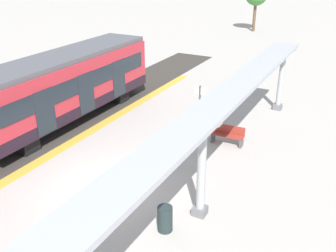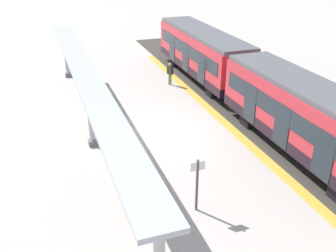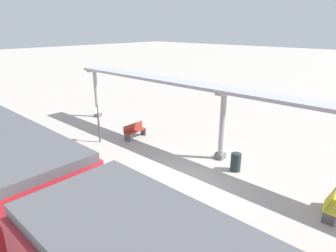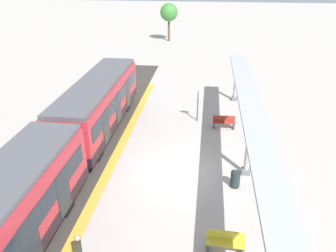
# 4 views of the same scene
# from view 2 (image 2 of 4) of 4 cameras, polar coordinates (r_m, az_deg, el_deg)

# --- Properties ---
(ground_plane) EXTENTS (176.00, 176.00, 0.00)m
(ground_plane) POSITION_cam_2_polar(r_m,az_deg,el_deg) (20.51, -1.17, -0.91)
(ground_plane) COLOR #ACA59D
(tactile_edge_strip) EXTENTS (0.55, 28.65, 0.01)m
(tactile_edge_strip) POSITION_cam_2_polar(r_m,az_deg,el_deg) (21.85, 8.30, 0.59)
(tactile_edge_strip) COLOR gold
(tactile_edge_strip) RESTS_ON ground
(trackbed) EXTENTS (3.20, 40.65, 0.01)m
(trackbed) POSITION_cam_2_polar(r_m,az_deg,el_deg) (22.73, 12.52, 1.25)
(trackbed) COLOR #38332D
(trackbed) RESTS_ON ground
(train_near_carriage) EXTENTS (2.65, 11.20, 3.48)m
(train_near_carriage) POSITION_cam_2_polar(r_m,az_deg,el_deg) (28.25, 5.12, 10.62)
(train_near_carriage) COLOR #BA2933
(train_near_carriage) RESTS_ON ground
(train_far_carriage) EXTENTS (2.65, 11.20, 3.48)m
(train_far_carriage) POSITION_cam_2_polar(r_m,az_deg,el_deg) (18.78, 19.81, 0.96)
(train_far_carriage) COLOR #BA2933
(train_far_carriage) RESTS_ON ground
(canopy_pillar_nearest) EXTENTS (1.10, 0.44, 3.49)m
(canopy_pillar_nearest) POSITION_cam_2_polar(r_m,az_deg,el_deg) (29.39, -14.90, 10.36)
(canopy_pillar_nearest) COLOR slate
(canopy_pillar_nearest) RESTS_ON ground
(canopy_pillar_second) EXTENTS (1.10, 0.44, 3.49)m
(canopy_pillar_second) POSITION_cam_2_polar(r_m,az_deg,el_deg) (18.85, -11.48, 1.96)
(canopy_pillar_second) COLOR slate
(canopy_pillar_second) RESTS_ON ground
(canopy_beam) EXTENTS (1.20, 22.74, 0.16)m
(canopy_beam) POSITION_cam_2_polar(r_m,az_deg,el_deg) (18.40, -12.08, 7.34)
(canopy_beam) COLOR #A8AAB2
(canopy_beam) RESTS_ON canopy_pillar_nearest
(bench_near_end) EXTENTS (1.52, 0.51, 0.86)m
(bench_near_end) POSITION_cam_2_polar(r_m,az_deg,el_deg) (24.57, -10.29, 4.49)
(bench_near_end) COLOR gold
(bench_near_end) RESTS_ON ground
(bench_mid_platform) EXTENTS (1.52, 0.50, 0.86)m
(bench_mid_platform) POSITION_cam_2_polar(r_m,az_deg,el_deg) (15.00, -3.85, -10.24)
(bench_mid_platform) COLOR maroon
(bench_mid_platform) RESTS_ON ground
(trash_bin) EXTENTS (0.48, 0.48, 0.86)m
(trash_bin) POSITION_cam_2_polar(r_m,az_deg,el_deg) (20.60, -9.91, 0.13)
(trash_bin) COLOR #212E2F
(trash_bin) RESTS_ON ground
(platform_info_sign) EXTENTS (0.56, 0.10, 2.20)m
(platform_info_sign) POSITION_cam_2_polar(r_m,az_deg,el_deg) (14.26, 4.35, -8.05)
(platform_info_sign) COLOR #4C4C51
(platform_info_sign) RESTS_ON ground
(passenger_waiting_near_edge) EXTENTS (0.38, 0.50, 1.58)m
(passenger_waiting_near_edge) POSITION_cam_2_polar(r_m,az_deg,el_deg) (26.99, 0.30, 8.12)
(passenger_waiting_near_edge) COLOR #496C3F
(passenger_waiting_near_edge) RESTS_ON ground
(passenger_by_the_benches) EXTENTS (0.49, 0.47, 1.63)m
(passenger_by_the_benches) POSITION_cam_2_polar(r_m,az_deg,el_deg) (27.16, -11.64, 7.78)
(passenger_by_the_benches) COLOR #28232B
(passenger_by_the_benches) RESTS_ON ground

